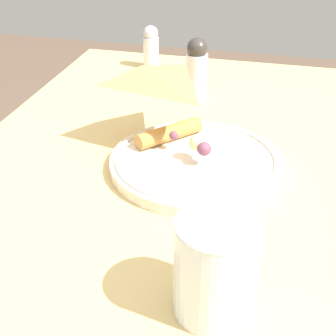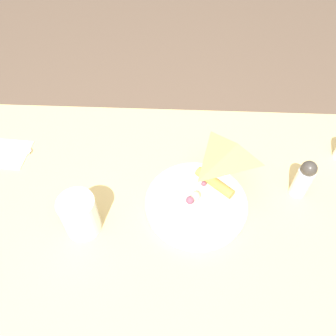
{
  "view_description": "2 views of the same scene",
  "coord_description": "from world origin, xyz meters",
  "px_view_note": "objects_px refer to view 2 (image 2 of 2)",
  "views": [
    {
      "loc": [
        -0.48,
        -0.03,
        1.14
      ],
      "look_at": [
        0.06,
        0.11,
        0.8
      ],
      "focal_mm": 55.0,
      "sensor_mm": 36.0,
      "label": 1
    },
    {
      "loc": [
        0.08,
        -0.34,
        1.43
      ],
      "look_at": [
        0.06,
        0.17,
        0.8
      ],
      "focal_mm": 35.0,
      "sensor_mm": 36.0,
      "label": 2
    }
  ],
  "objects_px": {
    "pepper_shaker": "(304,178)",
    "dining_table": "(140,255)",
    "plate_pizza": "(197,202)",
    "milk_glass": "(80,216)"
  },
  "relations": [
    {
      "from": "dining_table",
      "to": "milk_glass",
      "type": "bearing_deg",
      "value": 171.94
    },
    {
      "from": "pepper_shaker",
      "to": "plate_pizza",
      "type": "bearing_deg",
      "value": -168.97
    },
    {
      "from": "milk_glass",
      "to": "pepper_shaker",
      "type": "xyz_separation_m",
      "value": [
        0.51,
        0.12,
        0.01
      ]
    },
    {
      "from": "pepper_shaker",
      "to": "dining_table",
      "type": "bearing_deg",
      "value": -160.33
    },
    {
      "from": "milk_glass",
      "to": "pepper_shaker",
      "type": "relative_size",
      "value": 0.92
    },
    {
      "from": "dining_table",
      "to": "plate_pizza",
      "type": "relative_size",
      "value": 4.98
    },
    {
      "from": "milk_glass",
      "to": "dining_table",
      "type": "bearing_deg",
      "value": -8.06
    },
    {
      "from": "plate_pizza",
      "to": "milk_glass",
      "type": "height_order",
      "value": "milk_glass"
    },
    {
      "from": "milk_glass",
      "to": "pepper_shaker",
      "type": "height_order",
      "value": "pepper_shaker"
    },
    {
      "from": "dining_table",
      "to": "plate_pizza",
      "type": "xyz_separation_m",
      "value": [
        0.13,
        0.09,
        0.12
      ]
    }
  ]
}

